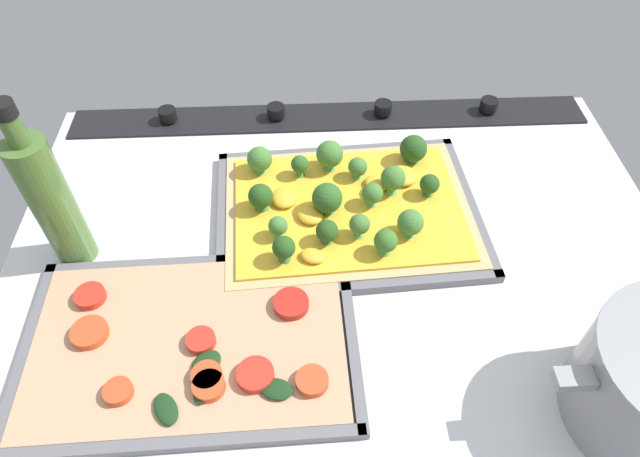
# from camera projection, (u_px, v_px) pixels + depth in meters

# --- Properties ---
(ground_plane) EXTENTS (0.86, 0.67, 0.03)m
(ground_plane) POSITION_uv_depth(u_px,v_px,m) (344.00, 274.00, 0.70)
(ground_plane) COLOR silver
(stove_control_panel) EXTENTS (0.82, 0.07, 0.03)m
(stove_control_panel) POSITION_uv_depth(u_px,v_px,m) (330.00, 115.00, 0.88)
(stove_control_panel) COLOR black
(stove_control_panel) RESTS_ON ground_plane
(baking_tray_front) EXTENTS (0.36, 0.28, 0.01)m
(baking_tray_front) POSITION_uv_depth(u_px,v_px,m) (348.00, 214.00, 0.74)
(baking_tray_front) COLOR slate
(baking_tray_front) RESTS_ON ground_plane
(broccoli_pizza) EXTENTS (0.34, 0.25, 0.06)m
(broccoli_pizza) POSITION_uv_depth(u_px,v_px,m) (347.00, 202.00, 0.73)
(broccoli_pizza) COLOR tan
(broccoli_pizza) RESTS_ON baking_tray_front
(baking_tray_back) EXTENTS (0.37, 0.24, 0.01)m
(baking_tray_back) POSITION_uv_depth(u_px,v_px,m) (190.00, 344.00, 0.61)
(baking_tray_back) COLOR slate
(baking_tray_back) RESTS_ON ground_plane
(veggie_pizza_back) EXTENTS (0.35, 0.22, 0.02)m
(veggie_pizza_back) POSITION_uv_depth(u_px,v_px,m) (191.00, 343.00, 0.61)
(veggie_pizza_back) COLOR tan
(veggie_pizza_back) RESTS_ON baking_tray_back
(oil_bottle) EXTENTS (0.05, 0.05, 0.23)m
(oil_bottle) POSITION_uv_depth(u_px,v_px,m) (51.00, 201.00, 0.63)
(oil_bottle) COLOR #476B2D
(oil_bottle) RESTS_ON ground_plane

